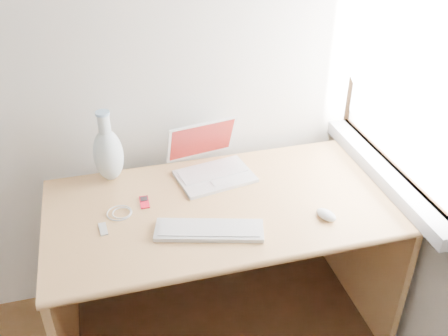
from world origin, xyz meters
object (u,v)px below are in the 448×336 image
object	(u,v)px
laptop	(213,163)
external_keyboard	(209,230)
desk	(219,231)
vase	(108,153)

from	to	relation	value
laptop	external_keyboard	bearing A→B (deg)	-115.58
laptop	external_keyboard	xyz separation A→B (m)	(-0.11, -0.39, -0.04)
desk	external_keyboard	bearing A→B (deg)	-112.05
laptop	vase	xyz separation A→B (m)	(-0.44, 0.07, 0.08)
desk	external_keyboard	world-z (taller)	external_keyboard
desk	vase	xyz separation A→B (m)	(-0.43, 0.21, 0.35)
desk	laptop	xyz separation A→B (m)	(0.01, 0.14, 0.27)
desk	vase	bearing A→B (deg)	153.54
laptop	vase	distance (m)	0.45
external_keyboard	vase	size ratio (longest dim) A/B	1.31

